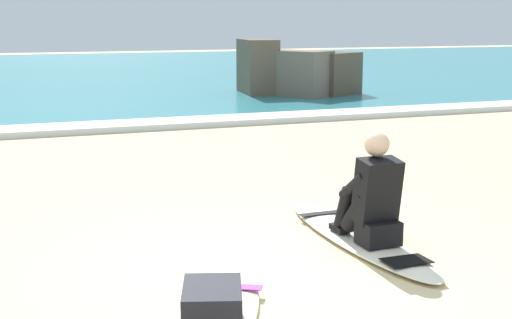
% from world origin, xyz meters
% --- Properties ---
extents(ground_plane, '(80.00, 80.00, 0.00)m').
position_xyz_m(ground_plane, '(0.00, 0.00, 0.00)').
color(ground_plane, beige).
extents(sea, '(80.00, 28.00, 0.10)m').
position_xyz_m(sea, '(0.00, 21.62, 0.05)').
color(sea, teal).
rests_on(sea, ground).
extents(breaking_foam, '(80.00, 0.90, 0.11)m').
position_xyz_m(breaking_foam, '(0.00, 7.92, 0.06)').
color(breaking_foam, white).
rests_on(breaking_foam, ground).
extents(surfboard_main, '(0.55, 2.51, 0.08)m').
position_xyz_m(surfboard_main, '(0.99, 0.53, 0.04)').
color(surfboard_main, '#EFE5C6').
rests_on(surfboard_main, ground).
extents(surfer_seated, '(0.37, 0.70, 0.95)m').
position_xyz_m(surfer_seated, '(0.98, 0.29, 0.44)').
color(surfer_seated, black).
rests_on(surfer_seated, surfboard_main).
extents(rock_outcrop_distant, '(2.87, 2.63, 1.44)m').
position_xyz_m(rock_outcrop_distant, '(5.34, 11.64, 0.59)').
color(rock_outcrop_distant, '#756656').
rests_on(rock_outcrop_distant, ground).
extents(beach_bag, '(0.50, 0.57, 0.32)m').
position_xyz_m(beach_bag, '(-0.81, -0.87, 0.16)').
color(beach_bag, '#232328').
rests_on(beach_bag, ground).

